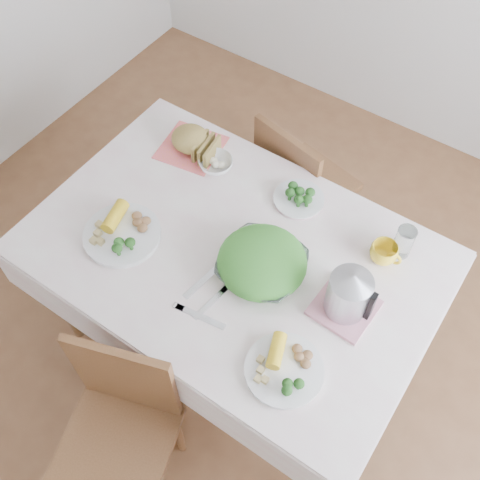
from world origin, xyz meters
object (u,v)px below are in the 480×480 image
Objects in this scene: dinner_plate_left at (122,235)px; yellow_mug at (384,253)px; salad_bowl at (262,266)px; dinner_plate_right at (284,370)px; chair_near at (114,443)px; chair_far at (308,178)px; electric_kettle at (349,291)px; dining_table at (233,301)px.

yellow_mug reaches higher than dinner_plate_left.
dinner_plate_right is at bearing -46.07° from salad_bowl.
chair_near is 0.74m from dinner_plate_left.
yellow_mug is (0.53, -0.43, 0.34)m from chair_far.
salad_bowl is at bearing 171.12° from electric_kettle.
chair_near is 1.17m from yellow_mug.
salad_bowl is at bearing 117.29° from chair_far.
dinner_plate_left is at bearing 105.88° from chair_near.
dining_table is 1.62× the size of chair_near.
dining_table is at bearing -149.78° from yellow_mug.
chair_far is 2.84× the size of salad_bowl.
chair_near reaches higher than dinner_plate_left.
dinner_plate_left is at bearing 178.44° from electric_kettle.
dinner_plate_right is 2.53× the size of yellow_mug.
yellow_mug is 0.50× the size of electric_kettle.
electric_kettle is (0.83, 0.20, 0.11)m from dinner_plate_left.
salad_bowl is 1.02× the size of dinner_plate_left.
chair_far is 4.20× the size of electric_kettle.
chair_near is 0.81m from salad_bowl.
dining_table is 0.68m from electric_kettle.
salad_bowl is at bearing -138.66° from yellow_mug.
dining_table is at bearing 72.00° from chair_near.
chair_near is 4.25× the size of electric_kettle.
chair_far is 2.91× the size of dinner_plate_left.
chair_near is 2.88× the size of salad_bowl.
dinner_plate_left is at bearing -162.22° from salad_bowl.
dinner_plate_left is (-0.38, -0.18, 0.40)m from dining_table.
electric_kettle is at bearing 80.59° from dinner_plate_right.
salad_bowl is 0.33m from electric_kettle.
dinner_plate_right is at bearing 29.83° from chair_near.
chair_near reaches higher than yellow_mug.
chair_near is 3.34× the size of dinner_plate_right.
dinner_plate_right is 1.27× the size of electric_kettle.
salad_bowl is at bearing -7.26° from dining_table.
yellow_mug is at bearing 41.34° from salad_bowl.
dining_table is 4.67× the size of salad_bowl.
dinner_plate_left reaches higher than dining_table.
yellow_mug is at bearing 152.92° from chair_far.
dining_table is 4.78× the size of dinner_plate_left.
electric_kettle is (0.51, -0.69, 0.42)m from chair_far.
chair_near is at bearing -135.77° from electric_kettle.
yellow_mug is at bearing 28.38° from dinner_plate_left.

